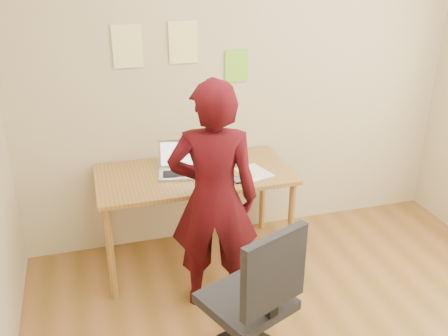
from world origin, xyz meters
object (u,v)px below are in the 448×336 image
object	(u,v)px
desk	(194,183)
person	(214,199)
laptop	(179,166)
office_chair	(253,312)
phone	(237,180)

from	to	relation	value
desk	person	distance (m)	0.53
laptop	office_chair	distance (m)	1.28
person	phone	bearing A→B (deg)	-113.96
laptop	phone	xyz separation A→B (m)	(0.36, -0.25, -0.04)
desk	laptop	xyz separation A→B (m)	(-0.10, 0.04, 0.14)
phone	office_chair	world-z (taller)	office_chair
phone	office_chair	distance (m)	1.04
office_chair	person	world-z (taller)	person
phone	person	bearing A→B (deg)	-135.74
office_chair	person	size ratio (longest dim) A/B	0.62
desk	phone	world-z (taller)	phone
desk	phone	xyz separation A→B (m)	(0.26, -0.21, 0.09)
phone	person	xyz separation A→B (m)	(-0.25, -0.30, 0.04)
desk	laptop	distance (m)	0.17
desk	office_chair	distance (m)	1.20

